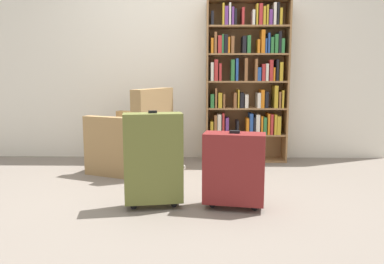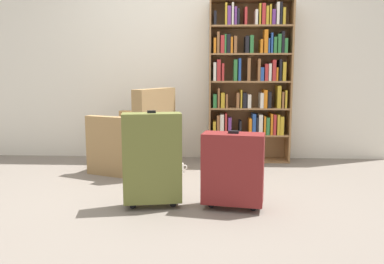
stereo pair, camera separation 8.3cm
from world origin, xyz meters
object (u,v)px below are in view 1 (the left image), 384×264
at_px(bookshelf, 247,78).
at_px(mug, 179,168).
at_px(suitcase_dark_red, 234,168).
at_px(armchair, 134,142).
at_px(suitcase_olive, 153,158).

xyz_separation_m(bookshelf, mug, (-0.79, -0.60, -0.95)).
bearing_deg(bookshelf, suitcase_dark_red, -99.64).
xyz_separation_m(mug, suitcase_dark_red, (0.50, -1.13, 0.28)).
distance_m(armchair, suitcase_dark_red, 1.54).
bearing_deg(bookshelf, suitcase_olive, -118.17).
bearing_deg(mug, suitcase_olive, -96.67).
bearing_deg(suitcase_olive, mug, 83.33).
height_order(mug, suitcase_olive, suitcase_olive).
bearing_deg(suitcase_olive, armchair, 106.94).
bearing_deg(bookshelf, armchair, -156.77).
bearing_deg(suitcase_dark_red, bookshelf, 80.36).
height_order(bookshelf, armchair, bookshelf).
distance_m(mug, suitcase_olive, 1.19).
xyz_separation_m(armchair, suitcase_dark_red, (0.99, -1.18, 0.01)).
relative_size(armchair, suitcase_olive, 1.18).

